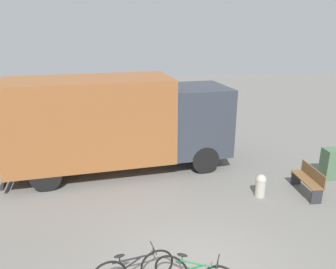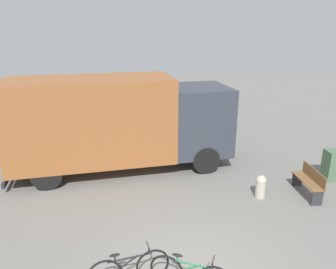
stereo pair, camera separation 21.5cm
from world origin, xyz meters
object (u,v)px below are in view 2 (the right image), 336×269
at_px(park_bench, 310,181).
at_px(utility_box, 332,165).
at_px(delivery_truck, 118,121).
at_px(bicycle_near, 129,269).
at_px(bollard_near_bench, 261,186).

bearing_deg(park_bench, utility_box, -52.74).
relative_size(delivery_truck, bicycle_near, 4.84).
bearing_deg(bicycle_near, park_bench, 17.37).
xyz_separation_m(delivery_truck, park_bench, (6.07, -2.59, -1.41)).
distance_m(park_bench, bollard_near_bench, 1.59).
xyz_separation_m(delivery_truck, bicycle_near, (0.45, -5.92, -1.51)).
bearing_deg(utility_box, park_bench, -143.32).
xyz_separation_m(bollard_near_bench, utility_box, (2.93, 1.00, 0.14)).
bearing_deg(utility_box, bicycle_near, -148.11).
relative_size(delivery_truck, park_bench, 5.81).
bearing_deg(bollard_near_bench, park_bench, -0.02).
height_order(bicycle_near, bollard_near_bench, bicycle_near).
bearing_deg(park_bench, bollard_near_bench, 90.55).
distance_m(bollard_near_bench, utility_box, 3.10).
bearing_deg(bicycle_near, delivery_truck, 81.08).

